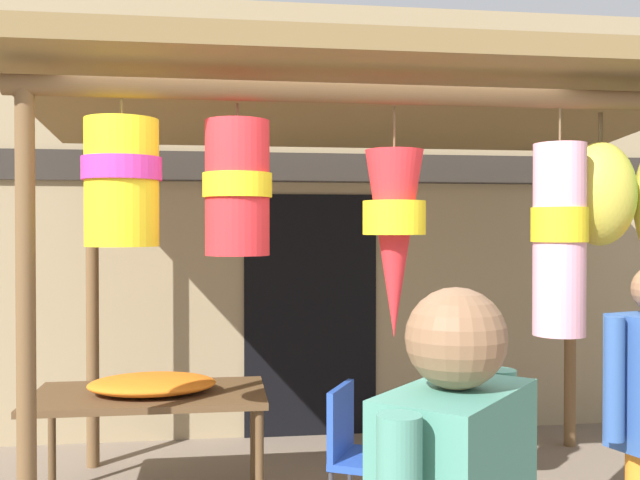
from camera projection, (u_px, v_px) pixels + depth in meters
name	position (u px, v px, depth m)	size (l,w,h in m)	color
shop_facade	(282.00, 220.00, 6.10)	(12.16, 0.29, 3.58)	#9E8966
market_stall_canopy	(387.00, 140.00, 4.30)	(4.15, 2.31, 2.67)	brown
display_table	(150.00, 403.00, 4.44)	(1.40, 0.79, 0.71)	brown
flower_heap_on_table	(155.00, 384.00, 4.40)	(0.77, 0.54, 0.11)	orange
folding_chair	(359.00, 448.00, 4.01)	(0.54, 0.54, 0.84)	#2347A8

